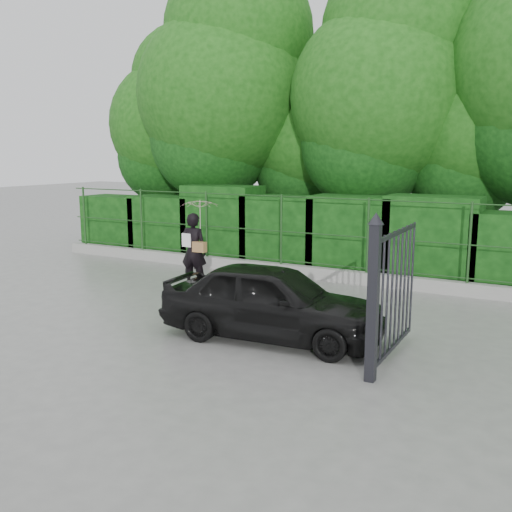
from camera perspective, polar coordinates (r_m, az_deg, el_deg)
The scene contains 8 objects.
ground at distance 11.38m, azimuth -9.48°, elevation -5.87°, with size 80.00×80.00×0.00m, color gray.
kerb at distance 15.03m, azimuth 1.14°, elevation -1.20°, with size 14.00×0.25×0.30m, color #9E9E99.
fence at distance 14.75m, azimuth 1.91°, elevation 2.72°, with size 14.13×0.06×1.80m.
hedge at distance 15.74m, azimuth 3.08°, elevation 2.41°, with size 14.20×1.20×2.21m.
trees at distance 17.32m, azimuth 9.82°, elevation 15.02°, with size 17.10×6.15×8.08m.
gate at distance 8.37m, azimuth 12.60°, elevation -3.44°, with size 0.22×2.33×2.36m.
woman at distance 13.43m, azimuth -5.91°, elevation 2.50°, with size 0.94×0.90×2.08m.
car at distance 9.71m, azimuth 1.62°, elevation -4.54°, with size 1.54×3.84×1.31m, color black.
Camera 1 is at (6.81, -8.56, 3.13)m, focal length 40.00 mm.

